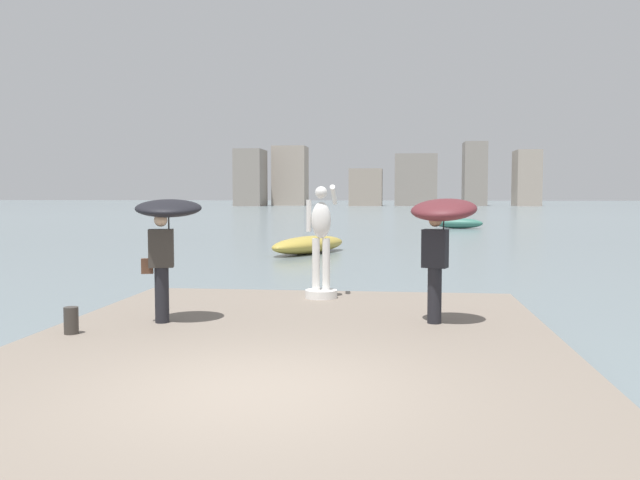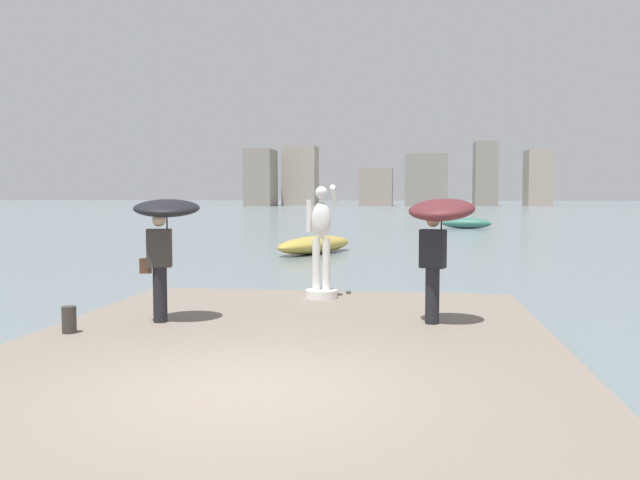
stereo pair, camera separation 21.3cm
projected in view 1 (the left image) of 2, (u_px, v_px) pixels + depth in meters
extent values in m
plane|color=slate|center=(376.00, 229.00, 46.71)|extent=(400.00, 400.00, 0.00)
cube|color=slate|center=(287.00, 359.00, 9.11)|extent=(7.54, 10.16, 0.40)
cylinder|color=white|center=(321.00, 294.00, 13.15)|extent=(0.62, 0.62, 0.16)
cylinder|color=white|center=(316.00, 264.00, 13.12)|extent=(0.15, 0.15, 1.01)
cylinder|color=white|center=(326.00, 264.00, 13.10)|extent=(0.15, 0.15, 1.01)
ellipsoid|color=white|center=(321.00, 220.00, 13.05)|extent=(0.38, 0.26, 0.71)
sphere|color=white|center=(321.00, 193.00, 13.01)|extent=(0.24, 0.24, 0.24)
cylinder|color=white|center=(309.00, 216.00, 13.07)|extent=(0.10, 0.10, 0.62)
cylinder|color=white|center=(334.00, 195.00, 13.26)|extent=(0.10, 0.59, 0.40)
cylinder|color=black|center=(162.00, 295.00, 10.61)|extent=(0.22, 0.22, 0.88)
cube|color=#38332D|center=(161.00, 248.00, 10.56)|extent=(0.43, 0.33, 0.60)
sphere|color=beige|center=(161.00, 220.00, 10.53)|extent=(0.21, 0.21, 0.21)
cylinder|color=#262626|center=(169.00, 228.00, 10.60)|extent=(0.02, 0.02, 0.52)
ellipsoid|color=black|center=(169.00, 208.00, 10.58)|extent=(1.27, 1.29, 0.38)
cube|color=#513323|center=(147.00, 266.00, 10.57)|extent=(0.20, 0.14, 0.24)
cylinder|color=black|center=(435.00, 295.00, 10.55)|extent=(0.22, 0.22, 0.88)
cube|color=black|center=(435.00, 249.00, 10.50)|extent=(0.44, 0.35, 0.60)
sphere|color=#A87A5B|center=(435.00, 220.00, 10.47)|extent=(0.21, 0.21, 0.21)
cylinder|color=#262626|center=(444.00, 230.00, 10.47)|extent=(0.02, 0.02, 0.48)
ellipsoid|color=#5B2328|center=(444.00, 210.00, 10.45)|extent=(1.31, 1.33, 0.47)
cylinder|color=#38332D|center=(71.00, 320.00, 9.77)|extent=(0.21, 0.21, 0.39)
ellipsoid|color=#B2993D|center=(309.00, 245.00, 27.50)|extent=(3.36, 4.91, 0.71)
ellipsoid|color=#336B5B|center=(458.00, 223.00, 47.33)|extent=(3.60, 1.74, 0.72)
cube|color=gray|center=(250.00, 178.00, 135.62)|extent=(5.43, 7.96, 11.31)
cube|color=#A89989|center=(290.00, 176.00, 141.64)|extent=(6.91, 6.91, 12.34)
cube|color=gray|center=(366.00, 187.00, 136.69)|extent=(6.60, 6.50, 7.47)
cube|color=gray|center=(416.00, 180.00, 135.96)|extent=(8.40, 5.29, 10.43)
cube|color=gray|center=(475.00, 174.00, 136.95)|extent=(4.50, 6.57, 12.90)
cube|color=#A89989|center=(527.00, 178.00, 135.00)|extent=(4.74, 7.46, 11.11)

